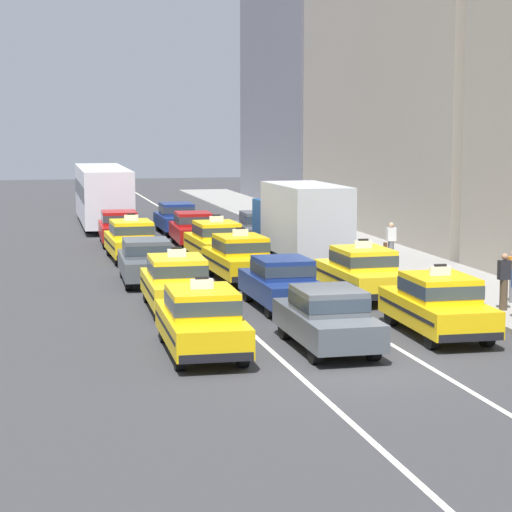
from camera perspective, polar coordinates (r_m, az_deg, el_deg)
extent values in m
plane|color=#353538|center=(23.95, 5.79, -6.22)|extent=(160.00, 160.00, 0.00)
cube|color=silver|center=(42.78, -5.04, -0.08)|extent=(0.14, 80.00, 0.01)
cube|color=silver|center=(43.35, -0.85, 0.05)|extent=(0.14, 80.00, 0.01)
cube|color=gray|center=(40.24, 8.52, -0.52)|extent=(4.00, 90.00, 0.15)
cylinder|color=black|center=(26.42, -5.19, -4.19)|extent=(0.26, 0.65, 0.64)
cylinder|color=black|center=(26.62, -2.03, -4.07)|extent=(0.26, 0.65, 0.64)
cylinder|color=black|center=(23.46, -4.33, -5.69)|extent=(0.26, 0.65, 0.64)
cylinder|color=black|center=(23.68, -0.77, -5.54)|extent=(0.26, 0.65, 0.64)
cube|color=yellow|center=(24.96, -3.11, -4.05)|extent=(1.92, 4.55, 0.70)
cube|color=black|center=(24.95, -3.11, -3.94)|extent=(1.93, 4.19, 0.10)
cube|color=yellow|center=(24.69, -3.07, -2.60)|extent=(1.66, 2.14, 0.64)
cube|color=#2D3842|center=(24.69, -3.07, -2.60)|extent=(1.68, 2.16, 0.35)
cube|color=white|center=(24.61, -3.08, -1.59)|extent=(0.56, 0.14, 0.24)
cube|color=black|center=(24.59, -3.08, -1.24)|extent=(0.32, 0.12, 0.06)
cube|color=black|center=(27.15, -3.81, -3.64)|extent=(1.71, 0.19, 0.20)
cube|color=black|center=(22.88, -2.27, -5.76)|extent=(1.71, 0.19, 0.20)
cylinder|color=black|center=(32.25, -6.15, -2.05)|extent=(0.26, 0.65, 0.64)
cylinder|color=black|center=(32.42, -3.55, -1.97)|extent=(0.26, 0.65, 0.64)
cylinder|color=black|center=(29.26, -5.57, -3.04)|extent=(0.26, 0.65, 0.64)
cylinder|color=black|center=(29.44, -2.71, -2.95)|extent=(0.26, 0.65, 0.64)
cube|color=yellow|center=(30.78, -4.51, -1.84)|extent=(1.93, 4.55, 0.70)
cube|color=black|center=(30.77, -4.51, -1.75)|extent=(1.94, 4.19, 0.10)
cube|color=yellow|center=(30.53, -4.49, -0.64)|extent=(1.66, 2.15, 0.64)
cube|color=#2D3842|center=(30.53, -4.49, -0.64)|extent=(1.68, 2.17, 0.35)
cube|color=white|center=(30.47, -4.50, 0.18)|extent=(0.56, 0.14, 0.24)
cube|color=black|center=(30.45, -4.50, 0.46)|extent=(0.32, 0.12, 0.06)
cube|color=black|center=(32.98, -4.99, -1.65)|extent=(1.71, 0.19, 0.20)
cube|color=black|center=(28.66, -3.96, -3.04)|extent=(1.71, 0.19, 0.20)
cylinder|color=black|center=(37.42, -7.50, -0.74)|extent=(0.26, 0.65, 0.64)
cylinder|color=black|center=(37.53, -5.31, -0.68)|extent=(0.26, 0.65, 0.64)
cylinder|color=black|center=(34.61, -7.21, -1.41)|extent=(0.26, 0.65, 0.64)
cylinder|color=black|center=(34.74, -4.83, -1.34)|extent=(0.26, 0.65, 0.64)
cube|color=#4C5156|center=(36.02, -6.23, -0.51)|extent=(1.93, 4.37, 0.66)
cube|color=#4C5156|center=(35.84, -6.23, 0.46)|extent=(1.63, 1.96, 0.60)
cube|color=#2D3842|center=(35.84, -6.23, 0.46)|extent=(1.65, 1.98, 0.33)
cylinder|color=black|center=(43.54, -8.27, 0.42)|extent=(0.25, 0.64, 0.64)
cylinder|color=black|center=(43.71, -6.35, 0.48)|extent=(0.25, 0.64, 0.64)
cylinder|color=black|center=(40.52, -7.82, -0.10)|extent=(0.25, 0.64, 0.64)
cylinder|color=black|center=(40.71, -5.76, -0.04)|extent=(0.25, 0.64, 0.64)
cube|color=yellow|center=(42.07, -7.07, 0.67)|extent=(1.87, 4.53, 0.70)
cube|color=black|center=(42.07, -7.07, 0.74)|extent=(1.88, 4.17, 0.10)
cube|color=yellow|center=(41.85, -7.06, 1.56)|extent=(1.63, 2.12, 0.64)
cube|color=#2D3842|center=(41.85, -7.06, 1.56)|extent=(1.65, 2.14, 0.35)
cube|color=white|center=(41.80, -7.07, 2.16)|extent=(0.56, 0.13, 0.24)
cube|color=black|center=(41.79, -7.07, 2.36)|extent=(0.32, 0.11, 0.06)
cube|color=black|center=(44.28, -7.42, 0.68)|extent=(1.71, 0.17, 0.20)
cube|color=black|center=(39.93, -6.67, -0.05)|extent=(1.71, 0.17, 0.20)
cylinder|color=black|center=(48.89, -8.67, 1.19)|extent=(0.26, 0.65, 0.64)
cylinder|color=black|center=(48.97, -6.98, 1.23)|extent=(0.26, 0.65, 0.64)
cylinder|color=black|center=(46.07, -8.51, 0.81)|extent=(0.26, 0.65, 0.64)
cylinder|color=black|center=(46.16, -6.72, 0.85)|extent=(0.26, 0.65, 0.64)
cube|color=maroon|center=(47.48, -7.73, 1.42)|extent=(1.92, 4.36, 0.66)
cube|color=maroon|center=(47.32, -7.74, 2.17)|extent=(1.63, 1.96, 0.60)
cube|color=#2D3842|center=(47.32, -7.74, 2.17)|extent=(1.65, 1.98, 0.33)
cylinder|color=black|center=(59.43, -9.81, 2.29)|extent=(0.25, 0.64, 0.64)
cylinder|color=black|center=(59.55, -7.88, 2.34)|extent=(0.25, 0.64, 0.64)
cylinder|color=black|center=(52.75, -9.47, 1.64)|extent=(0.25, 0.64, 0.64)
cylinder|color=black|center=(52.88, -7.31, 1.70)|extent=(0.25, 0.64, 0.64)
cube|color=silver|center=(56.02, -8.66, 3.49)|extent=(2.69, 11.24, 2.90)
cube|color=#2D3842|center=(56.00, -8.67, 3.75)|extent=(2.70, 10.79, 0.84)
cube|color=black|center=(61.48, -9.02, 4.96)|extent=(2.13, 0.12, 0.36)
cylinder|color=black|center=(26.72, 1.65, -4.03)|extent=(0.24, 0.64, 0.64)
cylinder|color=black|center=(27.11, 4.61, -3.88)|extent=(0.24, 0.64, 0.64)
cylinder|color=black|center=(24.05, 3.38, -5.35)|extent=(0.24, 0.64, 0.64)
cylinder|color=black|center=(24.48, 6.63, -5.16)|extent=(0.24, 0.64, 0.64)
cube|color=#4C5156|center=(25.51, 4.04, -3.85)|extent=(1.78, 4.31, 0.66)
cube|color=#4C5156|center=(25.30, 4.12, -2.49)|extent=(1.57, 1.91, 0.60)
cube|color=#2D3842|center=(25.30, 4.12, -2.49)|extent=(1.59, 1.93, 0.33)
cylinder|color=black|center=(32.21, -0.46, -2.02)|extent=(0.25, 0.64, 0.64)
cylinder|color=black|center=(32.57, 2.02, -1.92)|extent=(0.25, 0.64, 0.64)
cylinder|color=black|center=(29.50, 0.83, -2.92)|extent=(0.25, 0.64, 0.64)
cylinder|color=black|center=(29.89, 3.51, -2.79)|extent=(0.25, 0.64, 0.64)
cube|color=navy|center=(30.98, 1.45, -1.79)|extent=(1.80, 4.32, 0.66)
cube|color=navy|center=(30.79, 1.51, -0.66)|extent=(1.58, 1.92, 0.60)
cube|color=#2D3842|center=(30.79, 1.51, -0.66)|extent=(1.60, 1.94, 0.33)
cylinder|color=black|center=(37.62, -2.62, -0.63)|extent=(0.27, 0.65, 0.64)
cylinder|color=black|center=(37.98, -0.45, -0.55)|extent=(0.27, 0.65, 0.64)
cylinder|color=black|center=(34.68, -1.48, -1.33)|extent=(0.27, 0.65, 0.64)
cylinder|color=black|center=(35.06, 0.86, -1.23)|extent=(0.27, 0.65, 0.64)
cube|color=yellow|center=(36.28, -0.94, -0.38)|extent=(1.98, 4.57, 0.70)
cube|color=black|center=(36.27, -0.95, -0.30)|extent=(1.98, 4.21, 0.10)
cube|color=yellow|center=(36.05, -0.89, 0.65)|extent=(1.68, 2.16, 0.64)
cube|color=#2D3842|center=(36.05, -0.89, 0.65)|extent=(1.70, 2.18, 0.35)
cube|color=white|center=(35.99, -0.89, 1.34)|extent=(0.56, 0.14, 0.24)
cube|color=black|center=(35.98, -0.89, 1.58)|extent=(0.32, 0.12, 0.06)
cube|color=black|center=(38.43, -1.78, -0.30)|extent=(1.71, 0.21, 0.20)
cube|color=black|center=(34.20, -0.01, -1.29)|extent=(1.71, 0.21, 0.20)
cylinder|color=black|center=(42.64, -3.71, 0.33)|extent=(0.26, 0.65, 0.64)
cylinder|color=black|center=(42.95, -1.77, 0.40)|extent=(0.26, 0.65, 0.64)
cylinder|color=black|center=(39.67, -2.84, -0.21)|extent=(0.26, 0.65, 0.64)
cylinder|color=black|center=(40.00, -0.77, -0.13)|extent=(0.26, 0.65, 0.64)
cube|color=yellow|center=(41.26, -2.29, 0.59)|extent=(1.93, 4.55, 0.70)
cube|color=black|center=(41.26, -2.29, 0.66)|extent=(1.94, 4.19, 0.10)
cube|color=yellow|center=(41.04, -2.25, 1.49)|extent=(1.66, 2.15, 0.64)
cube|color=#2D3842|center=(41.04, -2.25, 1.49)|extent=(1.68, 2.17, 0.35)
cube|color=white|center=(41.00, -2.25, 2.10)|extent=(0.56, 0.14, 0.24)
cube|color=black|center=(40.98, -2.25, 2.31)|extent=(0.32, 0.12, 0.06)
cube|color=black|center=(43.44, -2.93, 0.60)|extent=(1.71, 0.19, 0.20)
cube|color=black|center=(39.16, -1.57, -0.16)|extent=(1.71, 0.19, 0.20)
cylinder|color=black|center=(47.87, -4.66, 1.12)|extent=(0.26, 0.65, 0.64)
cylinder|color=black|center=(48.06, -2.95, 1.16)|extent=(0.26, 0.65, 0.64)
cylinder|color=black|center=(45.07, -4.23, 0.72)|extent=(0.26, 0.65, 0.64)
cylinder|color=black|center=(45.27, -2.42, 0.77)|extent=(0.26, 0.65, 0.64)
cube|color=maroon|center=(46.52, -3.57, 1.35)|extent=(1.90, 4.36, 0.66)
cube|color=maroon|center=(46.36, -3.56, 2.11)|extent=(1.62, 1.95, 0.60)
cube|color=#2D3842|center=(46.36, -3.56, 2.11)|extent=(1.64, 1.97, 0.33)
cylinder|color=black|center=(53.06, -5.54, 1.74)|extent=(0.25, 0.64, 0.64)
cylinder|color=black|center=(53.29, -4.00, 1.79)|extent=(0.25, 0.64, 0.64)
cylinder|color=black|center=(50.27, -5.07, 1.43)|extent=(0.25, 0.64, 0.64)
cylinder|color=black|center=(50.51, -3.45, 1.47)|extent=(0.25, 0.64, 0.64)
cube|color=navy|center=(51.75, -4.52, 1.97)|extent=(1.80, 4.32, 0.66)
cube|color=navy|center=(51.59, -4.51, 2.66)|extent=(1.58, 1.91, 0.60)
cube|color=#2D3842|center=(51.59, -4.51, 2.66)|extent=(1.60, 1.93, 0.33)
cylinder|color=black|center=(28.70, 7.67, -3.28)|extent=(0.26, 0.65, 0.64)
cylinder|color=black|center=(29.22, 10.41, -3.15)|extent=(0.26, 0.65, 0.64)
cylinder|color=black|center=(25.89, 9.92, -4.52)|extent=(0.26, 0.65, 0.64)
cylinder|color=black|center=(26.47, 12.90, -4.33)|extent=(0.26, 0.65, 0.64)
cube|color=yellow|center=(27.49, 10.19, -3.08)|extent=(1.92, 4.55, 0.70)
cube|color=black|center=(27.48, 10.20, -2.97)|extent=(1.93, 4.19, 0.10)
cube|color=yellow|center=(27.23, 10.34, -1.75)|extent=(1.66, 2.14, 0.64)
cube|color=#2D3842|center=(27.23, 10.34, -1.75)|extent=(1.68, 2.16, 0.35)
cube|color=white|center=(27.17, 10.37, -0.83)|extent=(0.56, 0.14, 0.24)
cube|color=black|center=(27.15, 10.37, -0.52)|extent=(0.32, 0.12, 0.06)
cube|color=black|center=(29.56, 8.59, -2.78)|extent=(1.71, 0.19, 0.20)
cube|color=black|center=(25.54, 12.03, -4.51)|extent=(1.71, 0.19, 0.20)
cylinder|color=black|center=(34.20, 3.91, -1.47)|extent=(0.25, 0.64, 0.64)
cylinder|color=black|center=(34.68, 6.23, -1.37)|extent=(0.25, 0.64, 0.64)
cylinder|color=black|center=(31.35, 5.65, -2.33)|extent=(0.25, 0.64, 0.64)
cylinder|color=black|center=(31.88, 8.15, -2.20)|extent=(0.25, 0.64, 0.64)
cube|color=yellow|center=(32.96, 5.96, -1.23)|extent=(1.88, 4.53, 0.70)
cube|color=black|center=(32.95, 5.96, -1.14)|extent=(1.89, 4.17, 0.10)
cube|color=yellow|center=(32.72, 6.07, -0.11)|extent=(1.64, 2.13, 0.64)
cube|color=#2D3842|center=(32.72, 6.07, -0.11)|extent=(1.66, 2.15, 0.35)
cube|color=white|center=(32.67, 6.08, 0.66)|extent=(0.56, 0.13, 0.24)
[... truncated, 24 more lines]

